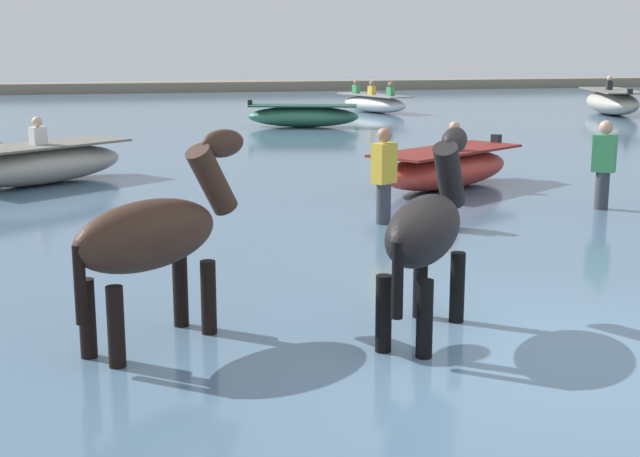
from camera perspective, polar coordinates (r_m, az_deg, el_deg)
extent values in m
plane|color=gray|center=(7.43, 13.80, -10.03)|extent=(120.00, 120.00, 0.00)
cube|color=slate|center=(16.63, -1.82, 3.04)|extent=(90.00, 90.00, 0.33)
ellipsoid|color=black|center=(7.26, 6.74, -0.11)|extent=(1.22, 1.41, 0.56)
cylinder|color=black|center=(7.95, 6.47, -4.66)|extent=(0.13, 0.13, 0.95)
cylinder|color=black|center=(7.86, 8.82, -4.92)|extent=(0.13, 0.13, 0.95)
cylinder|color=black|center=(7.06, 4.11, -6.77)|extent=(0.13, 0.13, 0.95)
cylinder|color=black|center=(6.96, 6.74, -7.10)|extent=(0.13, 0.13, 0.95)
cylinder|color=black|center=(7.89, 8.36, 3.42)|extent=(0.48, 0.54, 0.64)
ellipsoid|color=black|center=(7.99, 8.69, 5.64)|extent=(0.45, 0.50, 0.24)
cylinder|color=black|center=(6.70, 5.03, -3.36)|extent=(0.09, 0.09, 0.60)
ellipsoid|color=#382319|center=(7.12, -11.10, -0.43)|extent=(1.40, 1.27, 0.56)
cylinder|color=black|center=(7.75, -8.97, -5.14)|extent=(0.13, 0.13, 0.96)
cylinder|color=black|center=(7.52, -7.18, -5.62)|extent=(0.13, 0.13, 0.96)
cylinder|color=black|center=(7.14, -14.74, -6.88)|extent=(0.13, 0.13, 0.96)
cylinder|color=black|center=(6.89, -12.99, -7.49)|extent=(0.13, 0.13, 0.96)
cylinder|color=#382319|center=(7.55, -7.00, 3.15)|extent=(0.54, 0.50, 0.65)
ellipsoid|color=#382319|center=(7.61, -6.32, 5.49)|extent=(0.50, 0.46, 0.24)
cylinder|color=black|center=(6.77, -15.25, -3.53)|extent=(0.09, 0.09, 0.60)
ellipsoid|color=#337556|center=(25.74, -1.10, 7.24)|extent=(3.39, 1.95, 0.60)
cube|color=#1E4634|center=(25.72, -1.10, 7.95)|extent=(3.26, 1.87, 0.04)
cube|color=black|center=(25.88, -4.55, 8.09)|extent=(0.16, 0.19, 0.18)
ellipsoid|color=silver|center=(31.33, 3.52, 8.04)|extent=(2.07, 3.60, 0.58)
cube|color=gray|center=(31.31, 3.52, 8.60)|extent=(1.98, 3.45, 0.04)
cube|color=#388E51|center=(30.52, 4.58, 8.82)|extent=(0.25, 0.30, 0.30)
sphere|color=#A37556|center=(30.51, 4.59, 9.27)|extent=(0.18, 0.18, 0.18)
cube|color=gold|center=(31.24, 3.36, 8.91)|extent=(0.25, 0.30, 0.30)
sphere|color=#A37556|center=(31.23, 3.37, 9.35)|extent=(0.18, 0.18, 0.18)
cube|color=#388E51|center=(32.03, 2.35, 8.99)|extent=(0.25, 0.30, 0.30)
sphere|color=#A37556|center=(32.02, 2.35, 9.42)|extent=(0.18, 0.18, 0.18)
ellipsoid|color=#B2AD9E|center=(16.06, -17.65, 3.92)|extent=(3.33, 2.97, 0.65)
cube|color=slate|center=(16.02, -17.73, 5.13)|extent=(3.19, 2.85, 0.04)
cube|color=white|center=(16.00, -17.77, 5.74)|extent=(0.32, 0.30, 0.30)
sphere|color=beige|center=(15.98, -17.82, 6.59)|extent=(0.18, 0.18, 0.18)
ellipsoid|color=#BC382D|center=(15.04, 8.18, 3.78)|extent=(3.23, 2.65, 0.61)
cube|color=maroon|center=(15.00, 8.21, 5.01)|extent=(3.10, 2.55, 0.04)
cube|color=black|center=(16.23, 11.32, 5.67)|extent=(0.19, 0.20, 0.18)
cube|color=red|center=(14.90, 8.67, 5.61)|extent=(0.32, 0.29, 0.30)
sphere|color=tan|center=(14.87, 8.69, 6.52)|extent=(0.18, 0.18, 0.18)
ellipsoid|color=#B2AD9E|center=(31.98, 18.36, 7.73)|extent=(2.55, 4.41, 0.78)
cube|color=slate|center=(31.95, 18.41, 8.47)|extent=(2.45, 4.23, 0.04)
cube|color=black|center=(30.02, 19.40, 8.35)|extent=(0.19, 0.16, 0.18)
cube|color=#232328|center=(31.91, 18.19, 8.78)|extent=(0.25, 0.30, 0.30)
sphere|color=beige|center=(31.90, 18.21, 9.21)|extent=(0.18, 0.18, 0.18)
cylinder|color=#383842|center=(13.63, 17.72, 1.68)|extent=(0.20, 0.20, 0.88)
cube|color=#388E51|center=(13.53, 17.91, 4.64)|extent=(0.37, 0.36, 0.54)
sphere|color=tan|center=(13.49, 18.01, 6.24)|extent=(0.20, 0.20, 0.20)
cylinder|color=#383842|center=(11.97, 4.11, 0.86)|extent=(0.20, 0.20, 0.88)
cube|color=gold|center=(11.85, 4.17, 4.23)|extent=(0.38, 0.34, 0.54)
sphere|color=#A37556|center=(11.81, 4.19, 6.06)|extent=(0.20, 0.20, 0.20)
cube|color=gray|center=(45.30, -9.15, 8.85)|extent=(80.00, 2.40, 0.80)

